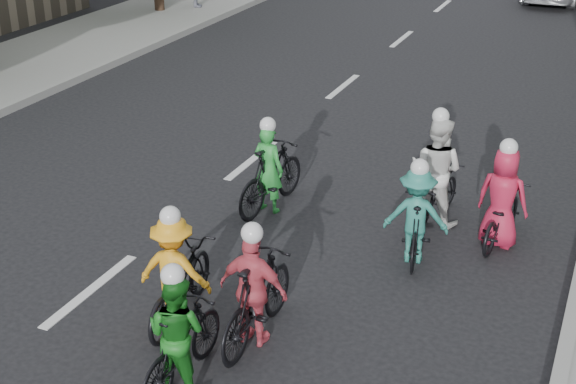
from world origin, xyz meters
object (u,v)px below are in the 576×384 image
Objects in this scene: cyclist_0 at (502,207)px; cyclist_4 at (417,221)px; cyclist_3 at (180,339)px; cyclist_2 at (256,295)px; cyclist_1 at (270,175)px; cyclist_5 at (436,180)px; cyclist_6 at (177,278)px.

cyclist_4 is at bearing 50.28° from cyclist_0.
cyclist_3 is 4.15m from cyclist_4.
cyclist_2 is 2.99m from cyclist_4.
cyclist_1 is 1.16× the size of cyclist_3.
cyclist_5 is at bearing -105.69° from cyclist_2.
cyclist_0 is 5.48m from cyclist_3.
cyclist_1 is 4.60m from cyclist_3.
cyclist_5 is at bearing -10.60° from cyclist_0.
cyclist_5 reaches higher than cyclist_3.
cyclist_2 is 1.11m from cyclist_6.
cyclist_4 is at bearing 101.94° from cyclist_5.
cyclist_0 is at bearing 171.79° from cyclist_5.
cyclist_2 is at bearing 120.46° from cyclist_1.
cyclist_4 is (1.63, 3.82, 0.01)m from cyclist_3.
cyclist_3 is at bearing 115.36° from cyclist_6.
cyclist_0 is at bearing -166.97° from cyclist_1.
cyclist_5 is at bearing -126.36° from cyclist_6.
cyclist_6 is (-2.28, -4.01, -0.10)m from cyclist_5.
cyclist_3 is 0.86× the size of cyclist_5.
cyclist_6 is at bearing -0.43° from cyclist_2.
cyclist_6 is at bearing 102.98° from cyclist_1.
cyclist_2 reaches higher than cyclist_6.
cyclist_0 is at bearing -139.31° from cyclist_6.
cyclist_2 is 0.98× the size of cyclist_5.
cyclist_4 is at bearing -111.03° from cyclist_3.
cyclist_6 is at bearing 69.93° from cyclist_5.
cyclist_2 is 1.17m from cyclist_3.
cyclist_5 is (1.18, 4.03, 0.07)m from cyclist_2.
cyclist_0 is 1.41m from cyclist_4.
cyclist_5 is 4.62m from cyclist_6.
cyclist_5 is 1.01× the size of cyclist_6.
cyclist_6 reaches higher than cyclist_3.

